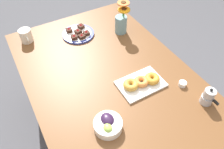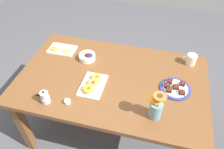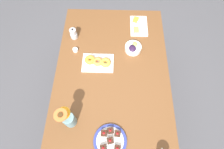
% 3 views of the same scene
% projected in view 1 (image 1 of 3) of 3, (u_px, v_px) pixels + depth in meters
% --- Properties ---
extents(ground_plane, '(6.00, 6.00, 0.00)m').
position_uv_depth(ground_plane, '(112.00, 134.00, 1.92)').
color(ground_plane, '#4C4C51').
extents(dining_table, '(1.60, 1.00, 0.74)m').
position_uv_depth(dining_table, '(112.00, 87.00, 1.44)').
color(dining_table, brown).
rests_on(dining_table, ground_plane).
extents(coffee_mug, '(0.12, 0.09, 0.10)m').
position_uv_depth(coffee_mug, '(26.00, 36.00, 1.60)').
color(coffee_mug, silver).
rests_on(coffee_mug, dining_table).
extents(grape_bowl, '(0.15, 0.15, 0.07)m').
position_uv_depth(grape_bowl, '(108.00, 124.00, 1.13)').
color(grape_bowl, white).
rests_on(grape_bowl, dining_table).
extents(croissant_platter, '(0.19, 0.28, 0.05)m').
position_uv_depth(croissant_platter, '(141.00, 83.00, 1.33)').
color(croissant_platter, white).
rests_on(croissant_platter, dining_table).
extents(jam_cup_honey, '(0.05, 0.05, 0.03)m').
position_uv_depth(jam_cup_honey, '(183.00, 84.00, 1.33)').
color(jam_cup_honey, white).
rests_on(jam_cup_honey, dining_table).
extents(dessert_plate, '(0.25, 0.25, 0.05)m').
position_uv_depth(dessert_plate, '(78.00, 34.00, 1.68)').
color(dessert_plate, navy).
rests_on(dessert_plate, dining_table).
extents(flower_vase, '(0.11, 0.11, 0.25)m').
position_uv_depth(flower_vase, '(121.00, 23.00, 1.65)').
color(flower_vase, '#6B939E').
rests_on(flower_vase, dining_table).
extents(moka_pot, '(0.11, 0.07, 0.12)m').
position_uv_depth(moka_pot, '(208.00, 97.00, 1.22)').
color(moka_pot, '#B7B7BC').
rests_on(moka_pot, dining_table).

